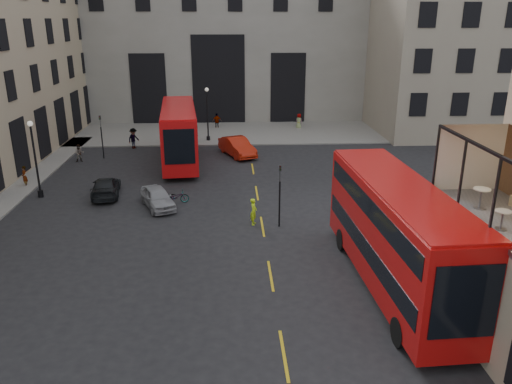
{
  "coord_description": "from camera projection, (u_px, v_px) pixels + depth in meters",
  "views": [
    {
      "loc": [
        -3.86,
        -15.26,
        11.74
      ],
      "look_at": [
        -2.51,
        9.69,
        3.0
      ],
      "focal_mm": 35.0,
      "sensor_mm": 36.0,
      "label": 1
    }
  ],
  "objects": [
    {
      "name": "ground",
      "position": [
        338.0,
        353.0,
        18.46
      ],
      "size": [
        140.0,
        140.0,
        0.0
      ],
      "primitive_type": "plane",
      "color": "black",
      "rests_on": "ground"
    },
    {
      "name": "gateway",
      "position": [
        218.0,
        38.0,
        60.34
      ],
      "size": [
        35.0,
        10.6,
        18.0
      ],
      "color": "gray",
      "rests_on": "ground"
    },
    {
      "name": "building_right",
      "position": [
        449.0,
        31.0,
        53.72
      ],
      "size": [
        16.6,
        18.6,
        20.0
      ],
      "color": "gray",
      "rests_on": "ground"
    },
    {
      "name": "pavement_far",
      "position": [
        210.0,
        132.0,
        53.95
      ],
      "size": [
        40.0,
        12.0,
        0.12
      ],
      "primitive_type": "cube",
      "color": "slate",
      "rests_on": "ground"
    },
    {
      "name": "traffic_light_near",
      "position": [
        280.0,
        188.0,
        28.92
      ],
      "size": [
        0.16,
        0.2,
        3.8
      ],
      "color": "black",
      "rests_on": "ground"
    },
    {
      "name": "traffic_light_far",
      "position": [
        101.0,
        131.0,
        43.29
      ],
      "size": [
        0.16,
        0.2,
        3.8
      ],
      "color": "black",
      "rests_on": "ground"
    },
    {
      "name": "street_lamp_a",
      "position": [
        36.0,
        164.0,
        33.77
      ],
      "size": [
        0.36,
        0.36,
        5.33
      ],
      "color": "black",
      "rests_on": "ground"
    },
    {
      "name": "street_lamp_b",
      "position": [
        208.0,
        118.0,
        49.41
      ],
      "size": [
        0.36,
        0.36,
        5.33
      ],
      "color": "black",
      "rests_on": "ground"
    },
    {
      "name": "bus_near",
      "position": [
        396.0,
        230.0,
        22.23
      ],
      "size": [
        3.38,
        12.55,
        4.96
      ],
      "color": "#A40C0B",
      "rests_on": "ground"
    },
    {
      "name": "bus_far",
      "position": [
        179.0,
        131.0,
        42.08
      ],
      "size": [
        3.85,
        12.22,
        4.79
      ],
      "color": "red",
      "rests_on": "ground"
    },
    {
      "name": "car_a",
      "position": [
        158.0,
        198.0,
        32.48
      ],
      "size": [
        3.03,
        4.25,
        1.35
      ],
      "primitive_type": "imported",
      "rotation": [
        0.0,
        0.0,
        0.41
      ],
      "color": "gray",
      "rests_on": "ground"
    },
    {
      "name": "car_b",
      "position": [
        237.0,
        147.0,
        44.68
      ],
      "size": [
        3.56,
        5.27,
        1.64
      ],
      "primitive_type": "imported",
      "rotation": [
        0.0,
        0.0,
        0.4
      ],
      "color": "#B01D0A",
      "rests_on": "ground"
    },
    {
      "name": "car_c",
      "position": [
        106.0,
        187.0,
        34.64
      ],
      "size": [
        2.38,
        4.61,
        1.28
      ],
      "primitive_type": "imported",
      "rotation": [
        0.0,
        0.0,
        3.28
      ],
      "color": "black",
      "rests_on": "ground"
    },
    {
      "name": "bicycle",
      "position": [
        176.0,
        197.0,
        33.29
      ],
      "size": [
        1.77,
        0.9,
        0.89
      ],
      "primitive_type": "imported",
      "rotation": [
        0.0,
        0.0,
        1.76
      ],
      "color": "gray",
      "rests_on": "ground"
    },
    {
      "name": "cyclist",
      "position": [
        254.0,
        211.0,
        29.75
      ],
      "size": [
        0.51,
        0.67,
        1.63
      ],
      "primitive_type": "imported",
      "rotation": [
        0.0,
        0.0,
        1.35
      ],
      "color": "#CBFF1A",
      "rests_on": "ground"
    },
    {
      "name": "pedestrian_a",
      "position": [
        79.0,
        153.0,
        42.79
      ],
      "size": [
        0.89,
        0.78,
        1.54
      ],
      "primitive_type": "imported",
      "rotation": [
        0.0,
        0.0,
        0.3
      ],
      "color": "gray",
      "rests_on": "ground"
    },
    {
      "name": "pedestrian_b",
      "position": [
        134.0,
        138.0,
        47.13
      ],
      "size": [
        1.31,
        1.44,
        1.94
      ],
      "primitive_type": "imported",
      "rotation": [
        0.0,
        0.0,
        0.95
      ],
      "color": "gray",
      "rests_on": "ground"
    },
    {
      "name": "pedestrian_c",
      "position": [
        217.0,
        121.0,
        55.61
      ],
      "size": [
        1.03,
        0.49,
        1.72
      ],
      "primitive_type": "imported",
      "rotation": [
        0.0,
        0.0,
        3.21
      ],
      "color": "gray",
      "rests_on": "ground"
    },
    {
      "name": "pedestrian_d",
      "position": [
        299.0,
        121.0,
        55.59
      ],
      "size": [
        0.98,
        0.95,
        1.7
      ],
      "primitive_type": "imported",
      "rotation": [
        0.0,
        0.0,
        2.42
      ],
      "color": "gray",
      "rests_on": "ground"
    },
    {
      "name": "pedestrian_e",
      "position": [
        24.0,
        176.0,
        36.44
      ],
      "size": [
        0.55,
        0.66,
        1.56
      ],
      "primitive_type": "imported",
      "rotation": [
        0.0,
        0.0,
        5.07
      ],
      "color": "gray",
      "rests_on": "ground"
    },
    {
      "name": "cafe_table_mid",
      "position": [
        503.0,
        217.0,
        17.67
      ],
      "size": [
        0.57,
        0.57,
        0.71
      ],
      "color": "beige",
      "rests_on": "cafe_floor"
    },
    {
      "name": "cafe_table_far",
      "position": [
        481.0,
        195.0,
        19.62
      ],
      "size": [
        0.66,
        0.66,
        0.82
      ],
      "color": "silver",
      "rests_on": "cafe_floor"
    }
  ]
}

